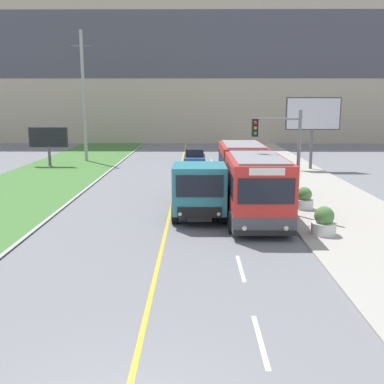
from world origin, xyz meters
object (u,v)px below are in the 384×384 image
at_px(city_bus, 248,178).
at_px(utility_pole_far, 84,96).
at_px(billboard_large, 313,116).
at_px(planter_round_second, 304,199).
at_px(planter_round_third, 283,183).
at_px(billboard_small, 48,139).
at_px(car_distant, 195,157).
at_px(planter_round_near, 324,222).
at_px(traffic_light_mast, 284,149).
at_px(dump_truck, 199,190).

xyz_separation_m(city_bus, utility_pole_far, (-12.89, 18.97, 4.35)).
height_order(utility_pole_far, billboard_large, utility_pole_far).
relative_size(planter_round_second, planter_round_third, 0.96).
bearing_deg(billboard_small, car_distant, 4.34).
bearing_deg(car_distant, billboard_large, -16.36).
distance_m(utility_pole_far, planter_round_near, 28.95).
height_order(city_bus, traffic_light_mast, traffic_light_mast).
xyz_separation_m(dump_truck, billboard_small, (-12.65, 17.36, 1.02)).
relative_size(traffic_light_mast, planter_round_third, 4.32).
distance_m(dump_truck, traffic_light_mast, 4.34).
height_order(dump_truck, billboard_small, billboard_small).
xyz_separation_m(car_distant, planter_round_third, (5.38, -12.35, -0.10)).
relative_size(car_distant, planter_round_near, 3.70).
bearing_deg(planter_round_near, city_bus, 116.89).
xyz_separation_m(billboard_large, planter_round_second, (-3.86, -14.07, -3.71)).
xyz_separation_m(dump_truck, billboard_large, (9.16, 15.53, 2.95)).
relative_size(dump_truck, car_distant, 1.60).
distance_m(planter_round_near, planter_round_second, 4.49).
bearing_deg(car_distant, city_bus, -80.32).
bearing_deg(planter_round_third, billboard_small, 147.29).
xyz_separation_m(dump_truck, planter_round_second, (5.30, 1.46, -0.76)).
xyz_separation_m(planter_round_near, planter_round_second, (0.26, 4.48, -0.02)).
relative_size(billboard_small, planter_round_near, 2.85).
distance_m(billboard_large, planter_round_near, 19.36).
relative_size(traffic_light_mast, planter_round_second, 4.51).
relative_size(city_bus, planter_round_third, 10.17).
bearing_deg(city_bus, billboard_small, 134.55).
bearing_deg(planter_round_third, dump_truck, -130.75).
height_order(billboard_large, planter_round_third, billboard_large).
distance_m(utility_pole_far, billboard_small, 5.52).
relative_size(city_bus, utility_pole_far, 1.01).
bearing_deg(city_bus, planter_round_second, -9.73).
bearing_deg(traffic_light_mast, planter_round_near, -69.63).
relative_size(city_bus, planter_round_second, 10.61).
bearing_deg(planter_round_second, dump_truck, -164.64).
distance_m(traffic_light_mast, billboard_small, 23.95).
xyz_separation_m(planter_round_near, planter_round_third, (0.07, 8.97, -0.00)).
bearing_deg(traffic_light_mast, car_distant, 102.85).
distance_m(city_bus, utility_pole_far, 23.34).
xyz_separation_m(traffic_light_mast, planter_round_near, (1.15, -3.10, -2.64)).
xyz_separation_m(traffic_light_mast, planter_round_third, (1.22, 5.87, -2.64)).
bearing_deg(planter_round_second, traffic_light_mast, -135.37).
xyz_separation_m(city_bus, billboard_large, (6.63, 13.60, 2.73)).
xyz_separation_m(utility_pole_far, billboard_large, (19.52, -5.37, -1.61)).
bearing_deg(dump_truck, planter_round_near, -30.96).
bearing_deg(traffic_light_mast, planter_round_second, 44.63).
relative_size(traffic_light_mast, billboard_small, 1.52).
distance_m(dump_truck, planter_round_third, 7.88).
height_order(car_distant, planter_round_third, car_distant).
distance_m(dump_truck, car_distant, 18.31).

